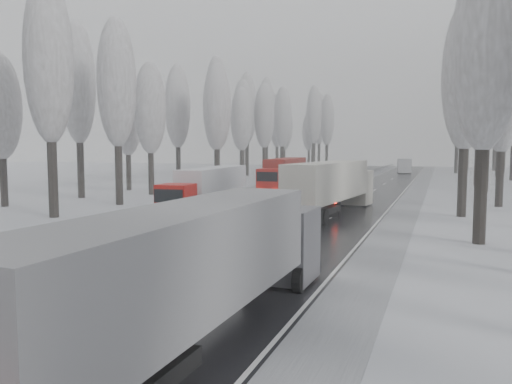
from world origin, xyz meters
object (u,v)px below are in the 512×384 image
Objects in this scene: truck_cream_box at (333,184)px; truck_grey_tarp at (204,263)px; truck_red_red at (284,173)px; truck_blue_box at (331,182)px; truck_red_white at (209,186)px; box_truck_distant at (404,166)px.

truck_grey_tarp is at bearing -79.32° from truck_cream_box.
truck_blue_box is at bearing -60.94° from truck_red_red.
truck_red_red is at bearing 83.65° from truck_red_white.
truck_red_red reaches higher than truck_red_white.
box_truck_distant is at bearing 92.16° from truck_grey_tarp.
truck_cream_box is 1.05× the size of truck_red_red.
truck_grey_tarp is at bearing -79.73° from truck_red_red.
truck_blue_box reaches higher than truck_red_white.
truck_red_white is 19.85m from truck_red_red.
truck_red_red is at bearing 124.66° from truck_cream_box.
truck_red_white is (-8.60, -7.20, -0.08)m from truck_blue_box.
truck_red_red is (-8.32, 12.65, 0.12)m from truck_blue_box.
truck_cream_box reaches higher than truck_red_red.
truck_cream_box is (1.20, -4.93, 0.23)m from truck_blue_box.
box_truck_distant is 70.89m from truck_red_white.
truck_blue_box is 0.90× the size of truck_cream_box.
truck_grey_tarp is at bearing -95.62° from box_truck_distant.
box_truck_distant is (0.78, 67.82, -0.89)m from truck_cream_box.
truck_grey_tarp is 1.05× the size of truck_red_white.
box_truck_distant is 0.54× the size of truck_red_red.
truck_blue_box is at bearing 34.39° from truck_red_white.
truck_red_red is (-9.52, 17.57, -0.12)m from truck_cream_box.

